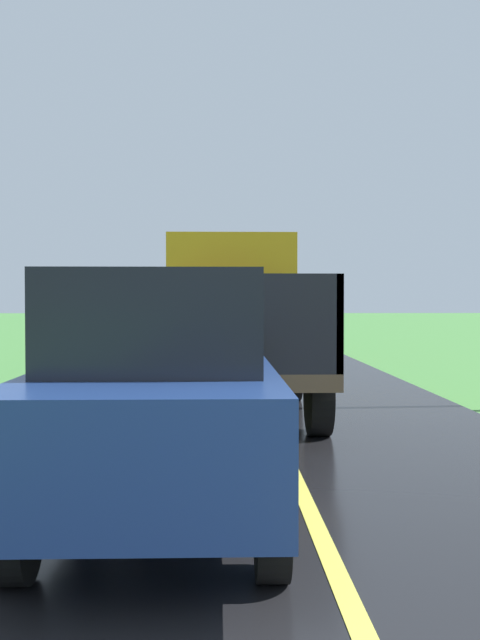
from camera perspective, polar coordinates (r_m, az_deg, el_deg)
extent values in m
cube|color=#2D2D30|center=(11.12, -0.53, -4.22)|extent=(0.90, 5.51, 0.24)
cube|color=brown|center=(11.10, -0.53, -3.19)|extent=(2.30, 5.80, 0.20)
cube|color=gold|center=(13.02, -0.69, 2.13)|extent=(2.10, 1.90, 1.90)
cube|color=black|center=(13.98, -0.76, 3.46)|extent=(1.78, 0.02, 0.76)
cube|color=#232328|center=(10.13, -6.71, 0.03)|extent=(0.08, 3.85, 1.10)
cube|color=#232328|center=(10.18, 5.84, 0.04)|extent=(0.08, 3.85, 1.10)
cube|color=#232328|center=(8.21, -0.14, -0.31)|extent=(2.30, 0.08, 1.10)
cube|color=#232328|center=(11.98, -0.61, 0.27)|extent=(2.30, 0.08, 1.10)
cylinder|color=black|center=(12.95, -5.34, -3.85)|extent=(0.28, 1.00, 1.00)
cylinder|color=black|center=(12.98, 3.97, -3.84)|extent=(0.28, 1.00, 1.00)
cylinder|color=black|center=(9.58, -6.66, -5.76)|extent=(0.28, 1.00, 1.00)
cylinder|color=black|center=(9.63, 5.95, -5.72)|extent=(0.28, 1.00, 1.00)
ellipsoid|color=#8CC91F|center=(10.25, -0.97, -1.89)|extent=(0.55, 0.63, 0.41)
ellipsoid|color=#8AB835|center=(10.62, 3.55, -0.34)|extent=(0.46, 0.44, 0.51)
ellipsoid|color=#91B326|center=(11.05, 3.54, -1.57)|extent=(0.45, 0.53, 0.44)
ellipsoid|color=#8AB224|center=(9.34, 3.69, -0.63)|extent=(0.50, 0.51, 0.47)
ellipsoid|color=#9CC42E|center=(8.64, 1.33, -0.52)|extent=(0.57, 0.74, 0.37)
ellipsoid|color=#9FB51E|center=(9.75, -2.83, 1.48)|extent=(0.46, 0.59, 0.50)
ellipsoid|color=#8DB635|center=(11.15, 3.78, -0.02)|extent=(0.50, 0.57, 0.37)
ellipsoid|color=#9FC627|center=(9.45, 1.36, -2.22)|extent=(0.55, 0.60, 0.50)
cube|color=#2D2D30|center=(21.23, -2.02, -1.47)|extent=(0.90, 5.51, 0.24)
cube|color=brown|center=(21.22, -2.02, -0.93)|extent=(2.30, 5.80, 0.20)
cube|color=red|center=(23.15, -1.99, 1.87)|extent=(2.10, 1.90, 1.90)
cube|color=black|center=(24.11, -1.97, 2.65)|extent=(1.78, 0.02, 0.76)
cube|color=#2D517F|center=(20.27, -5.18, 0.78)|extent=(0.08, 3.85, 1.10)
cube|color=#2D517F|center=(20.25, 1.11, 0.79)|extent=(0.08, 3.85, 1.10)
cube|color=#2D517F|center=(18.35, -2.08, 0.71)|extent=(2.30, 0.08, 1.10)
cube|color=#2D517F|center=(22.12, -2.00, 0.85)|extent=(2.30, 0.08, 1.10)
cylinder|color=black|center=(23.06, -4.60, -1.49)|extent=(0.28, 1.00, 1.00)
cylinder|color=black|center=(23.05, 0.63, -1.48)|extent=(0.28, 1.00, 1.00)
cylinder|color=black|center=(19.68, -5.11, -2.01)|extent=(0.28, 1.00, 1.00)
cylinder|color=black|center=(19.67, 1.02, -2.00)|extent=(0.28, 1.00, 1.00)
ellipsoid|color=#8BC426|center=(19.78, -0.55, 0.61)|extent=(0.52, 0.66, 0.47)
ellipsoid|color=#9EB023|center=(20.13, 0.45, 1.47)|extent=(0.52, 0.54, 0.49)
ellipsoid|color=#94B52F|center=(19.64, -0.08, 0.58)|extent=(0.42, 0.48, 0.40)
ellipsoid|color=#8CB02E|center=(18.78, -2.89, 1.46)|extent=(0.55, 0.58, 0.43)
ellipsoid|color=#8EC322|center=(21.19, -1.86, 1.64)|extent=(0.40, 0.48, 0.37)
ellipsoid|color=#97BA30|center=(18.71, -1.04, 1.67)|extent=(0.58, 0.59, 0.48)
cube|color=navy|center=(5.90, -6.01, -7.23)|extent=(1.70, 4.10, 0.80)
cube|color=black|center=(5.64, -6.18, 0.02)|extent=(1.44, 2.05, 0.70)
cylinder|color=black|center=(7.33, -11.32, -9.47)|extent=(0.20, 0.64, 0.64)
cylinder|color=black|center=(7.23, 0.97, -9.58)|extent=(0.20, 0.64, 0.64)
cylinder|color=black|center=(4.91, -16.50, -15.04)|extent=(0.20, 0.64, 0.64)
cylinder|color=black|center=(4.77, 2.41, -15.48)|extent=(0.20, 0.64, 0.64)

